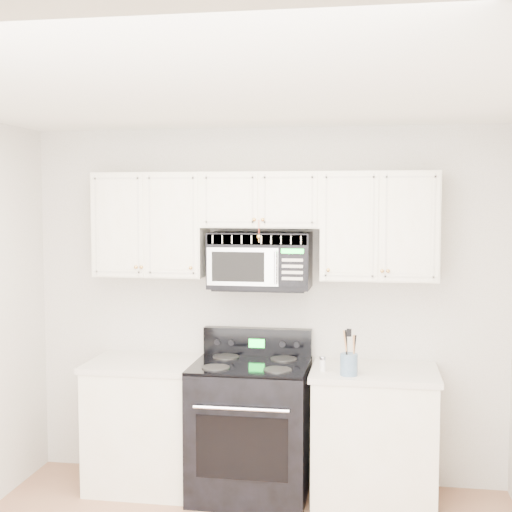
# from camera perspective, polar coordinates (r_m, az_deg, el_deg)

# --- Properties ---
(room) EXTENTS (3.51, 3.51, 2.61)m
(room) POSITION_cam_1_polar(r_m,az_deg,el_deg) (3.59, -3.41, -7.94)
(room) COLOR #966F4F
(room) RESTS_ON ground
(base_cabinet_left) EXTENTS (0.86, 0.65, 0.92)m
(base_cabinet_left) POSITION_cam_1_polar(r_m,az_deg,el_deg) (5.37, -8.45, -13.44)
(base_cabinet_left) COLOR white
(base_cabinet_left) RESTS_ON ground
(base_cabinet_right) EXTENTS (0.86, 0.65, 0.92)m
(base_cabinet_right) POSITION_cam_1_polar(r_m,az_deg,el_deg) (5.13, 9.40, -14.30)
(base_cabinet_right) COLOR white
(base_cabinet_right) RESTS_ON ground
(range) EXTENTS (0.80, 0.73, 1.13)m
(range) POSITION_cam_1_polar(r_m,az_deg,el_deg) (5.15, -0.42, -13.47)
(range) COLOR black
(range) RESTS_ON ground
(upper_cabinets) EXTENTS (2.44, 0.37, 0.75)m
(upper_cabinets) POSITION_cam_1_polar(r_m,az_deg,el_deg) (5.07, 0.53, 2.91)
(upper_cabinets) COLOR white
(upper_cabinets) RESTS_ON ground
(microwave) EXTENTS (0.72, 0.41, 0.40)m
(microwave) POSITION_cam_1_polar(r_m,az_deg,el_deg) (5.07, 0.34, -0.33)
(microwave) COLOR black
(microwave) RESTS_ON ground
(utensil_crock) EXTENTS (0.11, 0.11, 0.31)m
(utensil_crock) POSITION_cam_1_polar(r_m,az_deg,el_deg) (4.79, 7.45, -8.49)
(utensil_crock) COLOR slate
(utensil_crock) RESTS_ON base_cabinet_right
(shaker_salt) EXTENTS (0.04, 0.04, 0.10)m
(shaker_salt) POSITION_cam_1_polar(r_m,az_deg,el_deg) (4.89, 5.33, -8.56)
(shaker_salt) COLOR silver
(shaker_salt) RESTS_ON base_cabinet_right
(shaker_pepper) EXTENTS (0.04, 0.04, 0.10)m
(shaker_pepper) POSITION_cam_1_polar(r_m,az_deg,el_deg) (4.88, 5.39, -8.62)
(shaker_pepper) COLOR silver
(shaker_pepper) RESTS_ON base_cabinet_right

